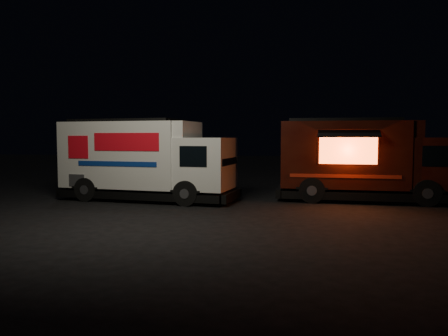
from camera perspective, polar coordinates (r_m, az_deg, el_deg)
ground at (r=14.18m, az=-3.13°, el=-5.16°), size 80.00×80.00×0.00m
white_truck at (r=15.99m, az=-9.84°, el=1.08°), size 6.69×3.15×2.92m
red_truck at (r=16.37m, az=18.16°, el=1.03°), size 6.45×2.79×2.93m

